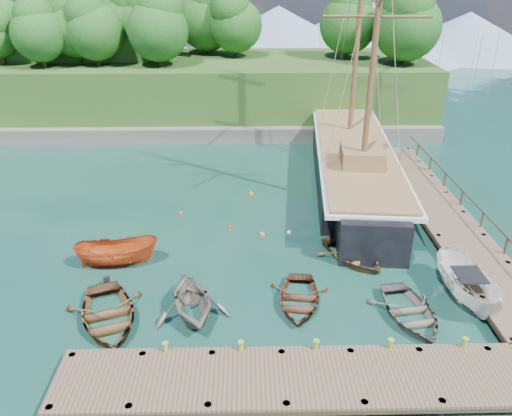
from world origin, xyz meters
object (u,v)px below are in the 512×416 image
Objects in this scene: rowboat_1 at (192,316)px; cabin_boat_white at (464,299)px; rowboat_2 at (298,304)px; rowboat_3 at (409,318)px; motorboat_orange at (119,265)px; rowboat_4 at (352,260)px; rowboat_0 at (109,323)px; schooner at (353,168)px.

cabin_boat_white is at bearing -11.72° from rowboat_1.
rowboat_2 is 0.80× the size of cabin_boat_white.
motorboat_orange reaches higher than rowboat_3.
rowboat_1 reaches higher than motorboat_orange.
rowboat_2 is at bearing -160.97° from rowboat_4.
rowboat_4 is at bearing 138.14° from cabin_boat_white.
rowboat_1 reaches higher than rowboat_3.
rowboat_0 reaches higher than rowboat_4.
motorboat_orange is at bearing 166.29° from rowboat_2.
rowboat_2 is 0.14× the size of schooner.
schooner is at bearing 48.81° from rowboat_4.
rowboat_0 is 13.61m from rowboat_3.
rowboat_0 reaches higher than rowboat_3.
rowboat_2 is 5.09m from rowboat_3.
cabin_boat_white is (17.31, -3.44, 0.00)m from motorboat_orange.
rowboat_0 is 4.86m from motorboat_orange.
rowboat_2 is at bearing 177.58° from cabin_boat_white.
cabin_boat_white is at bearing -15.16° from rowboat_0.
rowboat_0 is 0.17× the size of schooner.
schooner reaches higher than rowboat_1.
rowboat_4 is (8.26, 4.64, 0.00)m from rowboat_1.
rowboat_1 is 9.90m from rowboat_3.
schooner is (0.40, 15.51, 1.20)m from rowboat_3.
schooner is (2.03, 10.50, 1.20)m from rowboat_4.
rowboat_1 is 0.14× the size of schooner.
rowboat_3 reaches higher than rowboat_4.
rowboat_2 is 0.96× the size of rowboat_4.
cabin_boat_white reaches higher than rowboat_2.
rowboat_2 is 8.02m from cabin_boat_white.
rowboat_4 is (11.98, 5.04, 0.00)m from rowboat_0.
schooner is at bearing 96.73° from cabin_boat_white.
cabin_boat_white reaches higher than rowboat_4.
rowboat_0 reaches higher than rowboat_2.
schooner is at bearing 77.24° from rowboat_2.
rowboat_2 is at bearing 158.91° from rowboat_3.
rowboat_3 is at bearing -160.09° from cabin_boat_white.
schooner is (14.01, 15.55, 1.20)m from rowboat_0.
rowboat_3 is 15.03m from motorboat_orange.
cabin_boat_white reaches higher than rowboat_3.
rowboat_3 is at bearing -5.25° from rowboat_2.
rowboat_0 is 1.14× the size of rowboat_3.
cabin_boat_white is at bearing -73.95° from schooner.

